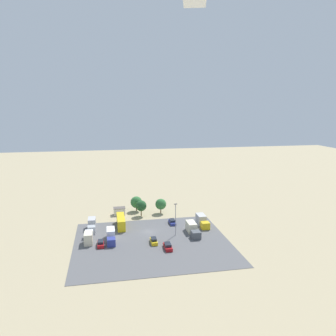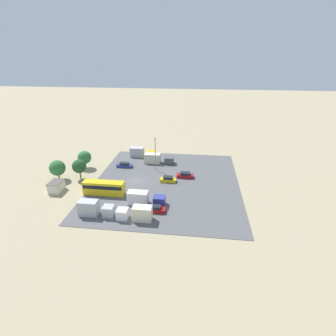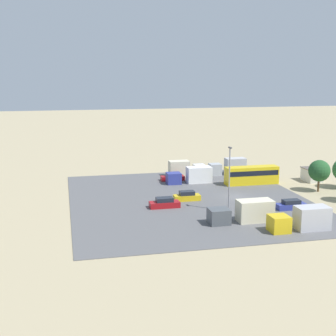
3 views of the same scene
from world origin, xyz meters
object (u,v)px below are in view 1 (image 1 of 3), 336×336
parked_car_3 (101,244)px  parked_truck_0 (111,236)px  parked_car_2 (172,222)px  parked_truck_2 (193,229)px  parked_car_0 (168,246)px  parked_car_1 (154,241)px  parked_truck_4 (202,221)px  parked_truck_1 (89,237)px  shed_building (119,211)px  bus (121,221)px  parked_truck_3 (92,225)px

parked_car_3 → parked_truck_0: 4.33m
parked_car_2 → parked_truck_2: 10.45m
parked_car_0 → parked_car_2: bearing=74.8°
parked_car_1 → parked_truck_4: 21.05m
parked_truck_2 → parked_car_0: bearing=44.8°
parked_car_0 → parked_truck_1: size_ratio=0.63×
shed_building → parked_truck_1: bearing=66.9°
parked_truck_0 → parked_car_2: bearing=-153.2°
bus → parked_car_3: 15.27m
parked_truck_2 → parked_car_2: bearing=-64.9°
parked_car_2 → parked_car_1: bearing=59.9°
parked_car_0 → parked_truck_3: (20.91, -18.36, 0.88)m
parked_car_3 → parked_truck_3: bearing=102.4°
shed_building → parked_car_1: (-8.44, 27.50, -0.57)m
parked_car_0 → parked_car_1: 5.52m
parked_car_1 → parked_truck_2: size_ratio=0.47×
parked_car_2 → shed_building: bearing=-37.8°
parked_car_3 → parked_truck_2: size_ratio=0.49×
bus → parked_truck_0: 11.28m
parked_truck_0 → parked_truck_4: size_ratio=1.05×
shed_building → parked_truck_4: 30.80m
parked_truck_0 → parked_truck_1: size_ratio=1.16×
parked_car_0 → parked_truck_3: 27.84m
bus → parked_truck_3: parked_truck_3 is taller
shed_building → parked_car_2: (-16.82, 13.04, -0.61)m
parked_car_0 → parked_car_1: size_ratio=1.08×
parked_car_1 → parked_truck_3: 22.50m
parked_truck_2 → parked_truck_3: bearing=-16.2°
parked_car_3 → parked_truck_0: (-2.92, -3.10, 0.77)m
parked_car_1 → parked_truck_0: bearing=160.7°
parked_truck_0 → parked_truck_4: (-29.69, -7.11, 0.04)m
parked_truck_0 → parked_truck_2: 24.75m
parked_car_3 → parked_truck_1: parked_truck_1 is taller
parked_car_0 → parked_truck_3: size_ratio=0.62×
shed_building → parked_car_2: 21.29m
parked_car_0 → parked_car_1: (3.23, -4.48, -0.00)m
bus → parked_truck_3: (9.16, 1.04, -0.27)m
parked_car_3 → parked_truck_4: bearing=17.4°
parked_truck_4 → parked_car_3: bearing=17.4°
parked_car_0 → parked_truck_0: (15.17, -8.66, 0.73)m
parked_car_0 → parked_truck_2: (-9.57, -9.50, 0.74)m
parked_car_0 → parked_truck_2: size_ratio=0.51×
parked_car_2 → parked_truck_4: bearing=161.3°
parked_truck_0 → parked_truck_4: parked_truck_4 is taller
parked_truck_0 → bus: bearing=-107.7°
bus → parked_truck_0: bus is taller
bus → parked_truck_1: bus is taller
parked_car_0 → parked_car_2: 19.63m
shed_building → parked_car_3: bearing=76.4°
parked_truck_1 → parked_truck_2: (-31.06, -0.60, -0.05)m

